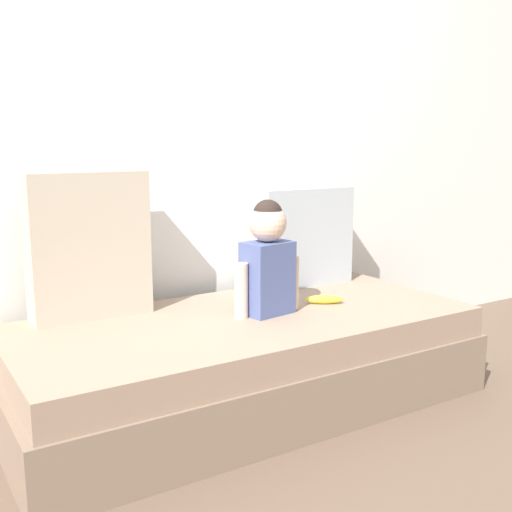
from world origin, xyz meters
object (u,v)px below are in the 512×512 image
throw_pillow_right (303,237)px  banana (324,299)px  toddler (268,258)px  couch (246,361)px  throw_pillow_left (88,245)px

throw_pillow_right → banana: throw_pillow_right is taller
toddler → banana: toddler is taller
couch → throw_pillow_left: 0.81m
throw_pillow_right → couch: bearing=-147.6°
throw_pillow_left → toddler: size_ratio=1.24×
couch → throw_pillow_right: bearing=32.4°
banana → toddler: bearing=178.5°
couch → throw_pillow_left: size_ratio=3.29×
throw_pillow_left → toddler: throw_pillow_left is taller
throw_pillow_right → toddler: bearing=-141.2°
throw_pillow_right → banana: 0.45m
throw_pillow_right → toddler: throw_pillow_right is taller
throw_pillow_left → banana: size_ratio=3.52×
couch → banana: bearing=-2.4°
couch → toddler: 0.45m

